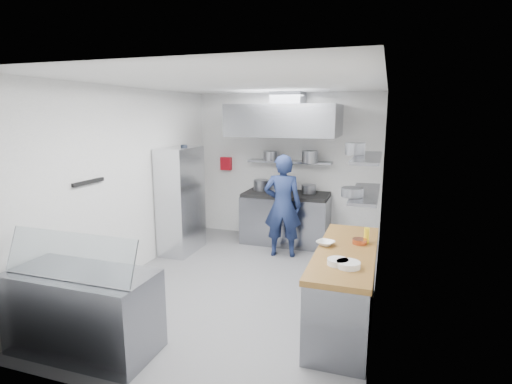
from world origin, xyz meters
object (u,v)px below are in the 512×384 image
(gas_range, at_px, (286,219))
(display_case, at_px, (84,312))
(chef, at_px, (283,206))
(wire_rack, at_px, (181,200))

(gas_range, distance_m, display_case, 4.24)
(chef, bearing_deg, gas_range, -90.64)
(display_case, bearing_deg, chef, 70.25)
(gas_range, height_order, chef, chef)
(gas_range, relative_size, chef, 0.91)
(chef, xyz_separation_m, wire_rack, (-1.75, -0.34, 0.05))
(chef, relative_size, display_case, 1.17)
(gas_range, relative_size, display_case, 1.07)
(wire_rack, bearing_deg, display_case, -80.07)
(wire_rack, bearing_deg, gas_range, 33.03)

